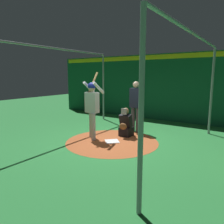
# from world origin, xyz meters

# --- Properties ---
(ground_plane) EXTENTS (27.97, 27.97, 0.00)m
(ground_plane) POSITION_xyz_m (0.00, 0.00, 0.00)
(ground_plane) COLOR #287A38
(dirt_circle) EXTENTS (2.90, 2.90, 0.01)m
(dirt_circle) POSITION_xyz_m (0.00, 0.00, 0.00)
(dirt_circle) COLOR #AD562D
(dirt_circle) RESTS_ON ground
(home_plate) EXTENTS (0.59, 0.59, 0.01)m
(home_plate) POSITION_xyz_m (0.00, 0.00, 0.01)
(home_plate) COLOR white
(home_plate) RESTS_ON dirt_circle
(batter) EXTENTS (0.68, 0.49, 2.18)m
(batter) POSITION_xyz_m (0.07, -0.73, 1.13)
(batter) COLOR #BCBCC0
(batter) RESTS_ON ground
(catcher) EXTENTS (0.58, 0.40, 0.99)m
(catcher) POSITION_xyz_m (-0.79, 0.03, 0.39)
(catcher) COLOR black
(catcher) RESTS_ON ground
(umpire) EXTENTS (0.23, 0.49, 1.85)m
(umpire) POSITION_xyz_m (-1.53, 0.01, 1.05)
(umpire) COLOR #4C4C51
(umpire) RESTS_ON ground
(back_wall) EXTENTS (0.22, 11.97, 3.04)m
(back_wall) POSITION_xyz_m (-4.14, 0.00, 1.53)
(back_wall) COLOR #145133
(back_wall) RESTS_ON ground
(cage_frame) EXTENTS (5.54, 4.76, 3.03)m
(cage_frame) POSITION_xyz_m (0.00, 0.00, 2.12)
(cage_frame) COLOR gray
(cage_frame) RESTS_ON ground
(bat_rack) EXTENTS (0.94, 0.21, 1.05)m
(bat_rack) POSITION_xyz_m (-3.90, -4.00, 0.49)
(bat_rack) COLOR olive
(bat_rack) RESTS_ON ground
(baseball_0) EXTENTS (0.07, 0.07, 0.07)m
(baseball_0) POSITION_xyz_m (-0.27, 0.89, 0.04)
(baseball_0) COLOR white
(baseball_0) RESTS_ON dirt_circle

